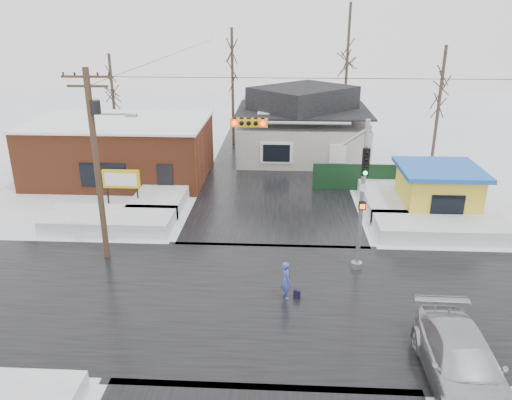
# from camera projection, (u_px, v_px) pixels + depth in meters

# --- Properties ---
(ground) EXTENTS (120.00, 120.00, 0.00)m
(ground) POSITION_uv_depth(u_px,v_px,m) (269.00, 300.00, 20.67)
(ground) COLOR white
(ground) RESTS_ON ground
(road_ns) EXTENTS (10.00, 120.00, 0.02)m
(road_ns) POSITION_uv_depth(u_px,v_px,m) (269.00, 300.00, 20.66)
(road_ns) COLOR black
(road_ns) RESTS_ON ground
(road_ew) EXTENTS (120.00, 10.00, 0.02)m
(road_ew) POSITION_uv_depth(u_px,v_px,m) (269.00, 300.00, 20.66)
(road_ew) COLOR black
(road_ew) RESTS_ON ground
(snowbank_nw) EXTENTS (7.00, 3.00, 0.80)m
(snowbank_nw) POSITION_uv_depth(u_px,v_px,m) (110.00, 221.00, 27.53)
(snowbank_nw) COLOR white
(snowbank_nw) RESTS_ON ground
(snowbank_ne) EXTENTS (7.00, 3.00, 0.80)m
(snowbank_ne) POSITION_uv_depth(u_px,v_px,m) (441.00, 228.00, 26.60)
(snowbank_ne) COLOR white
(snowbank_ne) RESTS_ON ground
(snowbank_nside_w) EXTENTS (3.00, 8.00, 0.80)m
(snowbank_nside_w) POSITION_uv_depth(u_px,v_px,m) (166.00, 191.00, 32.09)
(snowbank_nside_w) COLOR white
(snowbank_nside_w) RESTS_ON ground
(snowbank_nside_e) EXTENTS (3.00, 8.00, 0.80)m
(snowbank_nside_e) POSITION_uv_depth(u_px,v_px,m) (386.00, 195.00, 31.38)
(snowbank_nside_e) COLOR white
(snowbank_nside_e) RESTS_ON ground
(traffic_signal) EXTENTS (6.05, 0.68, 7.00)m
(traffic_signal) POSITION_uv_depth(u_px,v_px,m) (328.00, 175.00, 21.71)
(traffic_signal) COLOR gray
(traffic_signal) RESTS_ON ground
(utility_pole) EXTENTS (3.15, 0.44, 9.00)m
(utility_pole) POSITION_uv_depth(u_px,v_px,m) (97.00, 155.00, 22.54)
(utility_pole) COLOR #382619
(utility_pole) RESTS_ON ground
(brick_building) EXTENTS (12.20, 8.20, 4.12)m
(brick_building) POSITION_uv_depth(u_px,v_px,m) (122.00, 149.00, 35.44)
(brick_building) COLOR brown
(brick_building) RESTS_ON ground
(marquee_sign) EXTENTS (2.20, 0.21, 2.55)m
(marquee_sign) POSITION_uv_depth(u_px,v_px,m) (121.00, 180.00, 29.32)
(marquee_sign) COLOR black
(marquee_sign) RESTS_ON ground
(house) EXTENTS (10.40, 8.40, 5.76)m
(house) POSITION_uv_depth(u_px,v_px,m) (302.00, 125.00, 40.19)
(house) COLOR beige
(house) RESTS_ON ground
(kiosk) EXTENTS (4.60, 4.60, 2.88)m
(kiosk) POSITION_uv_depth(u_px,v_px,m) (437.00, 190.00, 29.00)
(kiosk) COLOR yellow
(kiosk) RESTS_ON ground
(fence) EXTENTS (8.00, 0.12, 1.80)m
(fence) POSITION_uv_depth(u_px,v_px,m) (373.00, 177.00, 33.09)
(fence) COLOR black
(fence) RESTS_ON ground
(tree_far_left) EXTENTS (3.00, 3.00, 10.00)m
(tree_far_left) POSITION_uv_depth(u_px,v_px,m) (232.00, 53.00, 42.35)
(tree_far_left) COLOR #332821
(tree_far_left) RESTS_ON ground
(tree_far_mid) EXTENTS (3.00, 3.00, 12.00)m
(tree_far_mid) POSITION_uv_depth(u_px,v_px,m) (349.00, 32.00, 43.15)
(tree_far_mid) COLOR #332821
(tree_far_mid) RESTS_ON ground
(tree_far_right) EXTENTS (3.00, 3.00, 9.00)m
(tree_far_right) POSITION_uv_depth(u_px,v_px,m) (443.00, 71.00, 36.21)
(tree_far_right) COLOR #332821
(tree_far_right) RESTS_ON ground
(tree_far_west) EXTENTS (3.00, 3.00, 8.00)m
(tree_far_west) POSITION_uv_depth(u_px,v_px,m) (111.00, 74.00, 41.56)
(tree_far_west) COLOR #332821
(tree_far_west) RESTS_ON ground
(pedestrian) EXTENTS (0.58, 0.70, 1.65)m
(pedestrian) POSITION_uv_depth(u_px,v_px,m) (286.00, 280.00, 20.54)
(pedestrian) COLOR #3B4FA7
(pedestrian) RESTS_ON ground
(car) EXTENTS (2.36, 5.63, 1.63)m
(car) POSITION_uv_depth(u_px,v_px,m) (462.00, 363.00, 15.72)
(car) COLOR #B4B5BB
(car) RESTS_ON ground
(shopping_bag) EXTENTS (0.30, 0.18, 0.35)m
(shopping_bag) POSITION_uv_depth(u_px,v_px,m) (297.00, 295.00, 20.74)
(shopping_bag) COLOR black
(shopping_bag) RESTS_ON ground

